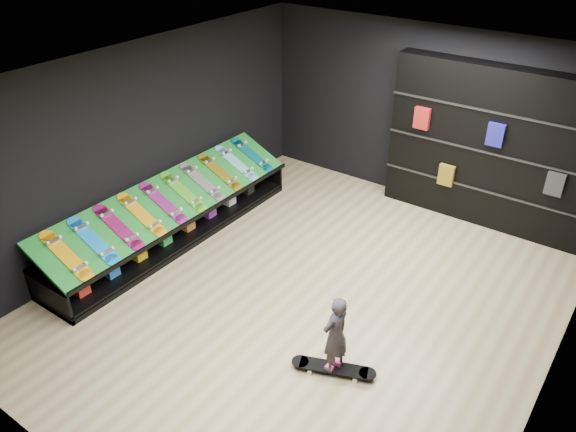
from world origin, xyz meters
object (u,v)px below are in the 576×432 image
Objects in this scene: floor_skateboard at (333,370)px; child at (335,348)px; display_rack at (174,224)px; back_shelving at (489,148)px.

floor_skateboard is 0.34m from child.
back_shelving is (3.68, 3.32, 1.04)m from display_rack.
back_shelving reaches higher than display_rack.
child is at bearing -91.86° from back_shelving.
back_shelving is 3.28× the size of floor_skateboard.
floor_skateboard is (-0.14, -4.31, -1.24)m from back_shelving.
child is (-0.14, -4.31, -0.90)m from back_shelving.
child is at bearing 0.00° from floor_skateboard.
display_rack is 1.40× the size of back_shelving.
floor_skateboard is at bearing -91.86° from back_shelving.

